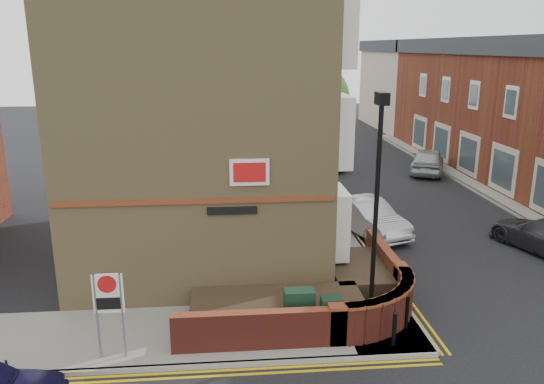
{
  "coord_description": "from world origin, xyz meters",
  "views": [
    {
      "loc": [
        -2.14,
        -11.25,
        7.47
      ],
      "look_at": [
        -0.78,
        4.0,
        3.25
      ],
      "focal_mm": 35.0,
      "sensor_mm": 36.0,
      "label": 1
    }
  ],
  "objects": [
    {
      "name": "far_terrace",
      "position": [
        14.5,
        17.0,
        4.04
      ],
      "size": [
        5.4,
        30.4,
        8.0
      ],
      "color": "maroon",
      "rests_on": "ground"
    },
    {
      "name": "garden_wall",
      "position": [
        0.0,
        2.5,
        0.0
      ],
      "size": [
        6.8,
        6.0,
        1.2
      ],
      "primitive_type": null,
      "color": "maroon",
      "rests_on": "ground"
    },
    {
      "name": "tree_mid",
      "position": [
        2.0,
        22.05,
        5.2
      ],
      "size": [
        4.03,
        4.03,
        7.42
      ],
      "color": "#382B1E",
      "rests_on": "pavement_main"
    },
    {
      "name": "yellow_lines_side",
      "position": [
        -3.5,
        -0.25,
        0.01
      ],
      "size": [
        13.0,
        0.28,
        0.01
      ],
      "primitive_type": "cube",
      "color": "gold",
      "rests_on": "ground"
    },
    {
      "name": "corner_building",
      "position": [
        -2.84,
        8.0,
        6.23
      ],
      "size": [
        8.95,
        10.4,
        13.6
      ],
      "color": "#9C8453",
      "rests_on": "ground"
    },
    {
      "name": "pavement_corner",
      "position": [
        -3.5,
        1.5,
        0.06
      ],
      "size": [
        13.0,
        3.0,
        0.12
      ],
      "primitive_type": "cube",
      "color": "gray",
      "rests_on": "ground"
    },
    {
      "name": "far_terrace_cream",
      "position": [
        14.5,
        38.0,
        4.05
      ],
      "size": [
        5.4,
        12.4,
        8.0
      ],
      "color": "#BCB09B",
      "rests_on": "ground"
    },
    {
      "name": "traffic_light_assembly",
      "position": [
        2.4,
        25.0,
        2.78
      ],
      "size": [
        0.2,
        0.16,
        4.2
      ],
      "color": "black",
      "rests_on": "pavement_main"
    },
    {
      "name": "red_car_main",
      "position": [
        3.6,
        21.61,
        0.73
      ],
      "size": [
        3.84,
        5.7,
        1.45
      ],
      "primitive_type": "imported",
      "rotation": [
        0.0,
        0.0,
        0.3
      ],
      "color": "maroon",
      "rests_on": "ground"
    },
    {
      "name": "lamppost",
      "position": [
        1.6,
        1.2,
        3.34
      ],
      "size": [
        0.25,
        0.5,
        6.3
      ],
      "color": "black",
      "rests_on": "pavement_corner"
    },
    {
      "name": "utility_cabinet_small",
      "position": [
        0.5,
        1.0,
        0.67
      ],
      "size": [
        0.55,
        0.4,
        1.1
      ],
      "primitive_type": "cube",
      "color": "black",
      "rests_on": "pavement_corner"
    },
    {
      "name": "utility_cabinet_large",
      "position": [
        -0.3,
        1.3,
        0.72
      ],
      "size": [
        0.8,
        0.45,
        1.2
      ],
      "primitive_type": "cube",
      "color": "black",
      "rests_on": "pavement_corner"
    },
    {
      "name": "ground",
      "position": [
        0.0,
        0.0,
        0.0
      ],
      "size": [
        120.0,
        120.0,
        0.0
      ],
      "primitive_type": "plane",
      "color": "black",
      "rests_on": "ground"
    },
    {
      "name": "pavement_main",
      "position": [
        2.0,
        16.0,
        0.06
      ],
      "size": [
        2.0,
        32.0,
        0.12
      ],
      "primitive_type": "cube",
      "color": "gray",
      "rests_on": "ground"
    },
    {
      "name": "tree_near",
      "position": [
        2.0,
        14.05,
        4.7
      ],
      "size": [
        3.64,
        3.65,
        6.7
      ],
      "color": "#382B1E",
      "rests_on": "pavement_main"
    },
    {
      "name": "bollard_far",
      "position": [
        2.6,
        1.2,
        0.57
      ],
      "size": [
        0.11,
        0.11,
        0.9
      ],
      "primitive_type": "cylinder",
      "color": "black",
      "rests_on": "pavement_corner"
    },
    {
      "name": "yellow_lines_main",
      "position": [
        3.25,
        16.0,
        0.01
      ],
      "size": [
        0.28,
        32.0,
        0.01
      ],
      "primitive_type": "cube",
      "color": "gold",
      "rests_on": "ground"
    },
    {
      "name": "kerb_main_near",
      "position": [
        3.0,
        16.0,
        0.06
      ],
      "size": [
        0.15,
        32.0,
        0.12
      ],
      "primitive_type": "cube",
      "color": "gray",
      "rests_on": "ground"
    },
    {
      "name": "silver_car_far",
      "position": [
        10.08,
        19.28,
        0.78
      ],
      "size": [
        3.54,
        4.93,
        1.56
      ],
      "primitive_type": "imported",
      "rotation": [
        0.0,
        0.0,
        2.72
      ],
      "color": "#A5A8AD",
      "rests_on": "ground"
    },
    {
      "name": "silver_car_near",
      "position": [
        3.6,
        9.04,
        0.71
      ],
      "size": [
        2.88,
        4.59,
        1.43
      ],
      "primitive_type": "imported",
      "rotation": [
        0.0,
        0.0,
        0.34
      ],
      "color": "#B6B8BF",
      "rests_on": "ground"
    },
    {
      "name": "zone_sign",
      "position": [
        -5.0,
        0.5,
        1.64
      ],
      "size": [
        0.72,
        0.07,
        2.2
      ],
      "color": "slate",
      "rests_on": "pavement_corner"
    },
    {
      "name": "pavement_far",
      "position": [
        13.0,
        13.0,
        0.06
      ],
      "size": [
        4.0,
        40.0,
        0.12
      ],
      "primitive_type": "cube",
      "color": "gray",
      "rests_on": "ground"
    },
    {
      "name": "kerb_main_far",
      "position": [
        11.0,
        13.0,
        0.06
      ],
      "size": [
        0.15,
        40.0,
        0.12
      ],
      "primitive_type": "cube",
      "color": "gray",
      "rests_on": "ground"
    },
    {
      "name": "bollard_near",
      "position": [
        2.0,
        0.4,
        0.57
      ],
      "size": [
        0.11,
        0.11,
        0.9
      ],
      "primitive_type": "cylinder",
      "color": "black",
      "rests_on": "pavement_corner"
    },
    {
      "name": "tree_far",
      "position": [
        2.0,
        30.05,
        4.91
      ],
      "size": [
        3.81,
        3.81,
        7.0
      ],
      "color": "#382B1E",
      "rests_on": "pavement_main"
    },
    {
      "name": "kerb_side",
      "position": [
        -3.5,
        0.0,
        0.06
      ],
      "size": [
        13.0,
        0.15,
        0.12
      ],
      "primitive_type": "cube",
      "color": "gray",
      "rests_on": "ground"
    }
  ]
}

